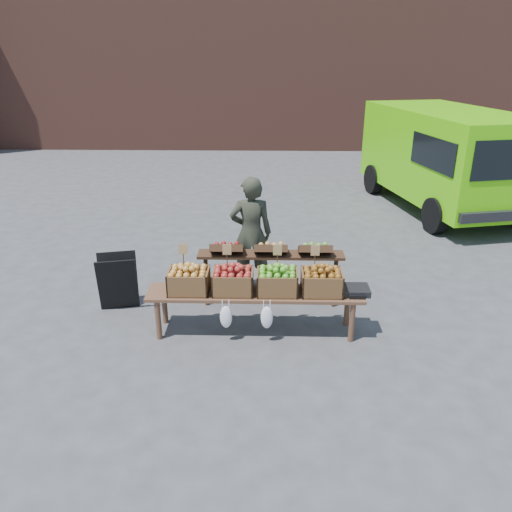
# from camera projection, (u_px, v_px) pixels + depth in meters

# --- Properties ---
(ground) EXTENTS (80.00, 80.00, 0.00)m
(ground) POSITION_uv_depth(u_px,v_px,m) (234.00, 350.00, 6.06)
(ground) COLOR #434346
(brick_building) EXTENTS (24.00, 4.00, 10.00)m
(brick_building) POSITION_uv_depth(u_px,v_px,m) (259.00, 2.00, 18.01)
(brick_building) COLOR brown
(brick_building) RESTS_ON ground
(delivery_van) EXTENTS (3.21, 5.25, 2.19)m
(delivery_van) POSITION_uv_depth(u_px,v_px,m) (445.00, 161.00, 11.09)
(delivery_van) COLOR #56D708
(delivery_van) RESTS_ON ground
(vendor) EXTENTS (0.66, 0.46, 1.72)m
(vendor) POSITION_uv_depth(u_px,v_px,m) (251.00, 233.00, 7.38)
(vendor) COLOR #292C21
(vendor) RESTS_ON ground
(chalkboard_sign) EXTENTS (0.58, 0.40, 0.80)m
(chalkboard_sign) POSITION_uv_depth(u_px,v_px,m) (118.00, 282.00, 6.91)
(chalkboard_sign) COLOR black
(chalkboard_sign) RESTS_ON ground
(back_table) EXTENTS (2.10, 0.44, 1.04)m
(back_table) POSITION_uv_depth(u_px,v_px,m) (271.00, 272.00, 6.92)
(back_table) COLOR #372214
(back_table) RESTS_ON ground
(display_bench) EXTENTS (2.70, 0.56, 0.57)m
(display_bench) POSITION_uv_depth(u_px,v_px,m) (255.00, 312.00, 6.35)
(display_bench) COLOR brown
(display_bench) RESTS_ON ground
(crate_golden_apples) EXTENTS (0.50, 0.40, 0.28)m
(crate_golden_apples) POSITION_uv_depth(u_px,v_px,m) (189.00, 281.00, 6.20)
(crate_golden_apples) COLOR gold
(crate_golden_apples) RESTS_ON display_bench
(crate_russet_pears) EXTENTS (0.50, 0.40, 0.28)m
(crate_russet_pears) POSITION_uv_depth(u_px,v_px,m) (233.00, 282.00, 6.19)
(crate_russet_pears) COLOR maroon
(crate_russet_pears) RESTS_ON display_bench
(crate_red_apples) EXTENTS (0.50, 0.40, 0.28)m
(crate_red_apples) POSITION_uv_depth(u_px,v_px,m) (277.00, 282.00, 6.18)
(crate_red_apples) COLOR #52932A
(crate_red_apples) RESTS_ON display_bench
(crate_green_apples) EXTENTS (0.50, 0.40, 0.28)m
(crate_green_apples) POSITION_uv_depth(u_px,v_px,m) (322.00, 282.00, 6.17)
(crate_green_apples) COLOR brown
(crate_green_apples) RESTS_ON display_bench
(weighing_scale) EXTENTS (0.34, 0.30, 0.08)m
(weighing_scale) POSITION_uv_depth(u_px,v_px,m) (355.00, 290.00, 6.20)
(weighing_scale) COLOR black
(weighing_scale) RESTS_ON display_bench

